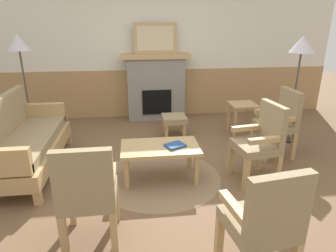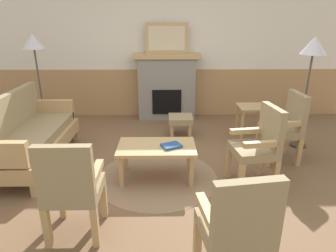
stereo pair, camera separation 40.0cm
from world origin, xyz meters
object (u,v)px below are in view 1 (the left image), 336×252
object	(u,v)px
armchair_front_left	(265,220)
side_table	(242,110)
coffee_table	(160,150)
footstool	(174,120)
couch	(25,142)
fireplace	(156,86)
framed_picture	(155,38)
book_on_table	(175,145)
armchair_by_window_left	(280,120)
floor_lamp_by_couch	(19,49)
armchair_front_center	(87,191)
armchair_near_fireplace	(261,139)
floor_lamp_by_chairs	(301,51)

from	to	relation	value
armchair_front_left	side_table	size ratio (longest dim) A/B	1.78
coffee_table	footstool	size ratio (longest dim) A/B	2.40
coffee_table	footstool	world-z (taller)	coffee_table
couch	fireplace	bearing A→B (deg)	46.30
footstool	side_table	bearing A→B (deg)	-2.32
framed_picture	coffee_table	xyz separation A→B (m)	(-0.15, -2.40, -1.17)
book_on_table	armchair_by_window_left	distance (m)	1.69
footstool	side_table	size ratio (longest dim) A/B	0.73
floor_lamp_by_couch	fireplace	bearing A→B (deg)	15.26
fireplace	armchair_front_center	world-z (taller)	fireplace
footstool	framed_picture	bearing A→B (deg)	102.59
floor_lamp_by_couch	footstool	bearing A→B (deg)	-9.26
couch	footstool	xyz separation A→B (m)	(2.11, 0.96, -0.11)
book_on_table	armchair_front_left	distance (m)	1.65
book_on_table	side_table	bearing A→B (deg)	45.31
floor_lamp_by_couch	armchair_front_left	bearing A→B (deg)	-51.67
fireplace	armchair_front_left	distance (m)	4.05
side_table	armchair_front_left	bearing A→B (deg)	-107.40
armchair_near_fireplace	armchair_front_center	bearing A→B (deg)	-154.90
couch	book_on_table	size ratio (longest dim) A/B	7.95
armchair_front_left	floor_lamp_by_couch	size ratio (longest dim) A/B	0.58
couch	armchair_front_left	bearing A→B (deg)	-41.18
floor_lamp_by_chairs	book_on_table	bearing A→B (deg)	-154.16
armchair_by_window_left	floor_lamp_by_chairs	distance (m)	1.12
armchair_front_center	floor_lamp_by_couch	size ratio (longest dim) A/B	0.58
armchair_by_window_left	floor_lamp_by_couch	bearing A→B (deg)	161.38
book_on_table	armchair_near_fireplace	bearing A→B (deg)	-7.04
footstool	floor_lamp_by_chairs	distance (m)	2.23
couch	footstool	size ratio (longest dim) A/B	4.50
armchair_by_window_left	armchair_front_center	bearing A→B (deg)	-148.07
book_on_table	armchair_front_left	xyz separation A→B (m)	(0.43, -1.59, 0.08)
armchair_near_fireplace	floor_lamp_by_couch	distance (m)	3.95
armchair_by_window_left	footstool	bearing A→B (deg)	147.38
framed_picture	armchair_front_center	world-z (taller)	framed_picture
coffee_table	side_table	bearing A→B (deg)	40.94
couch	floor_lamp_by_couch	bearing A→B (deg)	104.43
armchair_front_left	fireplace	bearing A→B (deg)	96.65
footstool	armchair_front_center	world-z (taller)	armchair_front_center
couch	book_on_table	world-z (taller)	couch
fireplace	side_table	distance (m)	1.77
book_on_table	floor_lamp_by_couch	bearing A→B (deg)	141.12
footstool	armchair_front_left	world-z (taller)	armchair_front_left
armchair_by_window_left	side_table	world-z (taller)	armchair_by_window_left
footstool	armchair_near_fireplace	xyz separation A→B (m)	(0.85, -1.56, 0.25)
armchair_front_center	floor_lamp_by_couch	world-z (taller)	floor_lamp_by_couch
armchair_near_fireplace	armchair_front_left	world-z (taller)	same
floor_lamp_by_chairs	armchair_front_center	bearing A→B (deg)	-145.50
footstool	floor_lamp_by_chairs	size ratio (longest dim) A/B	0.24
armchair_front_left	floor_lamp_by_chairs	xyz separation A→B (m)	(1.61, 2.58, 0.91)
fireplace	coffee_table	bearing A→B (deg)	-93.50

